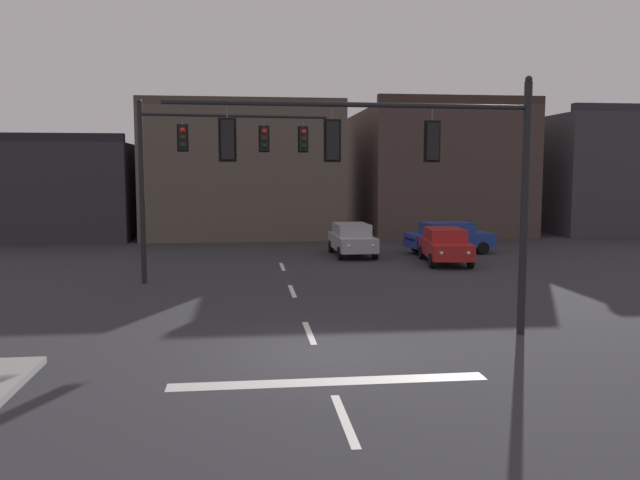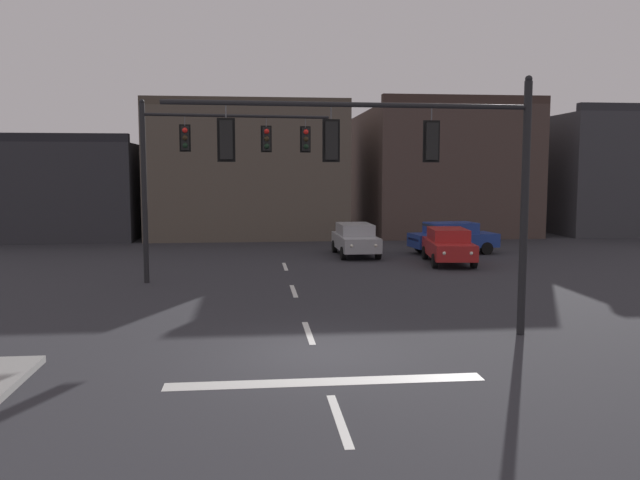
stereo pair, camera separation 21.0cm
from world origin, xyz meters
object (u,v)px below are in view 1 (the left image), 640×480
(car_lot_middle, at_px, (352,239))
(car_lot_farside, at_px, (449,237))
(car_lot_nearside, at_px, (445,245))
(signal_mast_near_side, at_px, (411,160))
(signal_mast_far_side, at_px, (208,154))

(car_lot_middle, distance_m, car_lot_farside, 5.15)
(car_lot_middle, height_order, car_lot_farside, same)
(car_lot_nearside, bearing_deg, signal_mast_near_side, -111.27)
(signal_mast_near_side, distance_m, signal_mast_far_side, 10.88)
(signal_mast_far_side, distance_m, car_lot_farside, 14.44)
(signal_mast_near_side, relative_size, car_lot_farside, 1.96)
(signal_mast_near_side, relative_size, car_lot_nearside, 1.97)
(car_lot_nearside, xyz_separation_m, car_lot_middle, (-3.81, 3.20, 0.00))
(car_lot_middle, xyz_separation_m, car_lot_farside, (5.14, 0.36, 0.00))
(signal_mast_near_side, distance_m, car_lot_farside, 18.19)
(signal_mast_far_side, height_order, car_lot_farside, signal_mast_far_side)
(signal_mast_near_side, height_order, car_lot_middle, signal_mast_near_side)
(signal_mast_near_side, bearing_deg, car_lot_nearside, 68.73)
(signal_mast_far_side, relative_size, car_lot_farside, 1.55)
(car_lot_middle, bearing_deg, signal_mast_far_side, -134.37)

